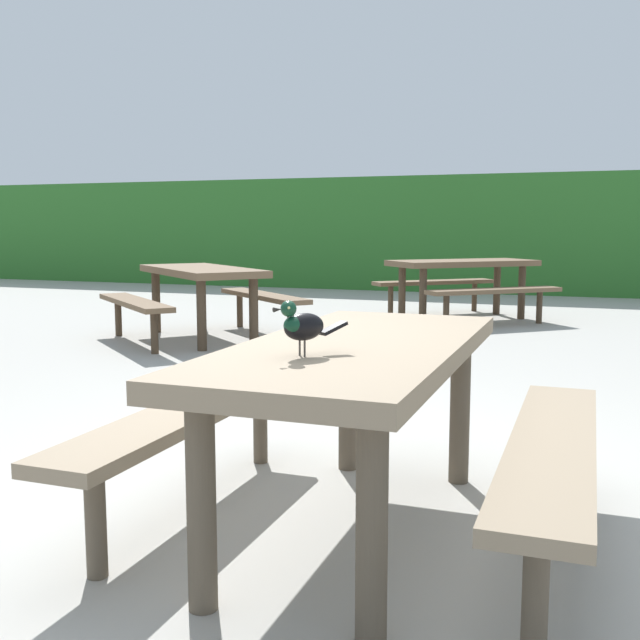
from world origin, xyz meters
name	(u,v)px	position (x,y,z in m)	size (l,w,h in m)	color
ground_plane	(329,501)	(0.00, 0.00, 0.00)	(60.00, 60.00, 0.00)	#A3A099
hedge_wall	(533,234)	(0.00, 10.83, 1.02)	(28.00, 1.57, 2.04)	#2D6B28
picnic_table_foreground	(357,390)	(0.21, -0.27, 0.56)	(1.69, 1.80, 0.74)	#84725B
bird_grackle	(301,325)	(0.13, -0.64, 0.84)	(0.18, 0.25, 0.18)	black
picnic_table_mid_left	(462,275)	(-0.51, 6.41, 0.56)	(2.39, 2.39, 0.74)	brown
picnic_table_mid_right	(201,285)	(-2.76, 3.84, 0.56)	(2.39, 2.39, 0.74)	brown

